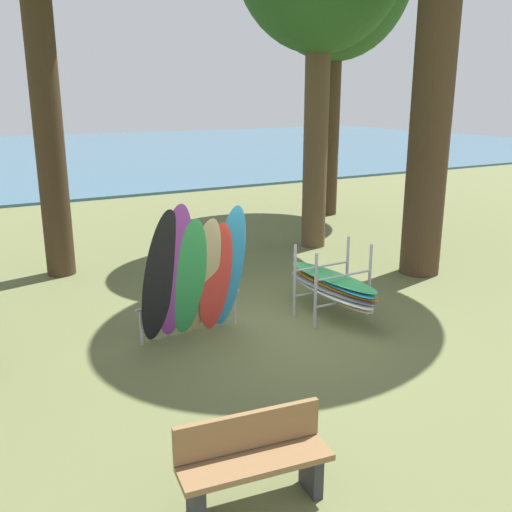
# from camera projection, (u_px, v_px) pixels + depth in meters

# --- Properties ---
(ground_plane) EXTENTS (80.00, 80.00, 0.00)m
(ground_plane) POSITION_uv_depth(u_px,v_px,m) (275.00, 330.00, 9.12)
(ground_plane) COLOR #60663D
(lake_water) EXTENTS (80.00, 36.00, 0.10)m
(lake_water) POSITION_uv_depth(u_px,v_px,m) (12.00, 155.00, 35.27)
(lake_water) COLOR #38607A
(lake_water) RESTS_ON ground
(leaning_board_pile) EXTENTS (1.76, 0.90, 2.23)m
(leaning_board_pile) POSITION_uv_depth(u_px,v_px,m) (194.00, 276.00, 8.49)
(leaning_board_pile) COLOR black
(leaning_board_pile) RESTS_ON ground
(board_storage_rack) EXTENTS (1.15, 2.13, 1.25)m
(board_storage_rack) POSITION_uv_depth(u_px,v_px,m) (333.00, 285.00, 9.58)
(board_storage_rack) COLOR #9EA0A5
(board_storage_rack) RESTS_ON ground
(park_bench) EXTENTS (1.44, 0.59, 0.85)m
(park_bench) POSITION_uv_depth(u_px,v_px,m) (253.00, 459.00, 5.15)
(park_bench) COLOR #2D2D33
(park_bench) RESTS_ON ground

